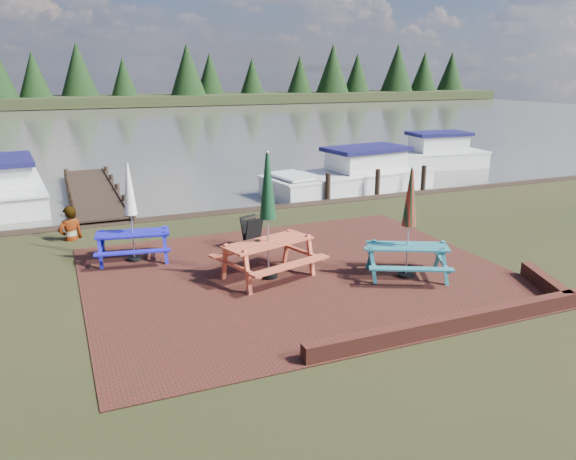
{
  "coord_description": "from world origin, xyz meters",
  "views": [
    {
      "loc": [
        -4.7,
        -9.63,
        4.37
      ],
      "look_at": [
        -0.17,
        1.16,
        1.0
      ],
      "focal_mm": 35.0,
      "sensor_mm": 36.0,
      "label": 1
    }
  ],
  "objects_px": {
    "chalkboard": "(252,233)",
    "person": "(68,207)",
    "picnic_table_blue": "(132,228)",
    "jetty": "(94,192)",
    "boat_far": "(427,157)",
    "boat_jetty": "(8,188)",
    "picnic_table_red": "(268,236)",
    "boat_near": "(352,177)",
    "picnic_table_teal": "(408,241)"
  },
  "relations": [
    {
      "from": "jetty",
      "to": "boat_near",
      "type": "xyz_separation_m",
      "value": [
        9.31,
        -2.25,
        0.24
      ]
    },
    {
      "from": "boat_far",
      "to": "person",
      "type": "bearing_deg",
      "value": 117.44
    },
    {
      "from": "picnic_table_blue",
      "to": "person",
      "type": "height_order",
      "value": "picnic_table_blue"
    },
    {
      "from": "boat_jetty",
      "to": "boat_far",
      "type": "height_order",
      "value": "boat_jetty"
    },
    {
      "from": "boat_far",
      "to": "jetty",
      "type": "bearing_deg",
      "value": 99.12
    },
    {
      "from": "picnic_table_teal",
      "to": "jetty",
      "type": "relative_size",
      "value": 0.26
    },
    {
      "from": "boat_jetty",
      "to": "picnic_table_teal",
      "type": "bearing_deg",
      "value": -59.46
    },
    {
      "from": "chalkboard",
      "to": "boat_far",
      "type": "xyz_separation_m",
      "value": [
        11.99,
        9.13,
        -0.07
      ]
    },
    {
      "from": "boat_jetty",
      "to": "person",
      "type": "height_order",
      "value": "person"
    },
    {
      "from": "picnic_table_blue",
      "to": "boat_near",
      "type": "xyz_separation_m",
      "value": [
        9.01,
        5.69,
        -0.46
      ]
    },
    {
      "from": "jetty",
      "to": "boat_far",
      "type": "distance_m",
      "value": 15.2
    },
    {
      "from": "picnic_table_red",
      "to": "chalkboard",
      "type": "bearing_deg",
      "value": 63.57
    },
    {
      "from": "chalkboard",
      "to": "picnic_table_blue",
      "type": "bearing_deg",
      "value": 153.84
    },
    {
      "from": "chalkboard",
      "to": "person",
      "type": "height_order",
      "value": "person"
    },
    {
      "from": "boat_near",
      "to": "picnic_table_red",
      "type": "bearing_deg",
      "value": 132.63
    },
    {
      "from": "boat_jetty",
      "to": "chalkboard",
      "type": "bearing_deg",
      "value": -60.14
    },
    {
      "from": "chalkboard",
      "to": "boat_jetty",
      "type": "bearing_deg",
      "value": 102.16
    },
    {
      "from": "picnic_table_red",
      "to": "chalkboard",
      "type": "distance_m",
      "value": 2.17
    },
    {
      "from": "boat_jetty",
      "to": "boat_far",
      "type": "distance_m",
      "value": 17.97
    },
    {
      "from": "picnic_table_teal",
      "to": "boat_near",
      "type": "relative_size",
      "value": 0.34
    },
    {
      "from": "jetty",
      "to": "boat_far",
      "type": "xyz_separation_m",
      "value": [
        15.17,
        1.0,
        0.24
      ]
    },
    {
      "from": "boat_near",
      "to": "person",
      "type": "bearing_deg",
      "value": 99.58
    },
    {
      "from": "picnic_table_teal",
      "to": "boat_far",
      "type": "xyz_separation_m",
      "value": [
        9.58,
        12.34,
        -0.48
      ]
    },
    {
      "from": "picnic_table_teal",
      "to": "boat_far",
      "type": "distance_m",
      "value": 15.63
    },
    {
      "from": "boat_jetty",
      "to": "jetty",
      "type": "bearing_deg",
      "value": -16.03
    },
    {
      "from": "chalkboard",
      "to": "boat_jetty",
      "type": "xyz_separation_m",
      "value": [
        -5.97,
        8.7,
        -0.06
      ]
    },
    {
      "from": "picnic_table_teal",
      "to": "boat_far",
      "type": "bearing_deg",
      "value": 78.26
    },
    {
      "from": "picnic_table_red",
      "to": "boat_far",
      "type": "relative_size",
      "value": 0.45
    },
    {
      "from": "picnic_table_teal",
      "to": "picnic_table_red",
      "type": "distance_m",
      "value": 2.99
    },
    {
      "from": "picnic_table_red",
      "to": "boat_near",
      "type": "height_order",
      "value": "picnic_table_red"
    },
    {
      "from": "picnic_table_teal",
      "to": "jetty",
      "type": "bearing_deg",
      "value": 142.29
    },
    {
      "from": "boat_far",
      "to": "person",
      "type": "distance_m",
      "value": 17.45
    },
    {
      "from": "picnic_table_teal",
      "to": "chalkboard",
      "type": "distance_m",
      "value": 4.04
    },
    {
      "from": "boat_jetty",
      "to": "boat_far",
      "type": "relative_size",
      "value": 1.08
    },
    {
      "from": "picnic_table_red",
      "to": "picnic_table_blue",
      "type": "xyz_separation_m",
      "value": [
        -2.52,
        2.27,
        -0.15
      ]
    },
    {
      "from": "boat_far",
      "to": "boat_jetty",
      "type": "bearing_deg",
      "value": 96.74
    },
    {
      "from": "picnic_table_blue",
      "to": "chalkboard",
      "type": "bearing_deg",
      "value": 5.67
    },
    {
      "from": "picnic_table_teal",
      "to": "boat_near",
      "type": "height_order",
      "value": "picnic_table_teal"
    },
    {
      "from": "boat_far",
      "to": "person",
      "type": "xyz_separation_m",
      "value": [
        -16.17,
        -6.56,
        0.55
      ]
    },
    {
      "from": "picnic_table_blue",
      "to": "boat_jetty",
      "type": "relative_size",
      "value": 0.35
    },
    {
      "from": "boat_far",
      "to": "picnic_table_blue",
      "type": "bearing_deg",
      "value": 126.39
    },
    {
      "from": "picnic_table_red",
      "to": "chalkboard",
      "type": "height_order",
      "value": "picnic_table_red"
    },
    {
      "from": "picnic_table_blue",
      "to": "boat_far",
      "type": "distance_m",
      "value": 17.35
    },
    {
      "from": "jetty",
      "to": "boat_near",
      "type": "height_order",
      "value": "boat_near"
    },
    {
      "from": "jetty",
      "to": "picnic_table_blue",
      "type": "bearing_deg",
      "value": -87.78
    },
    {
      "from": "picnic_table_red",
      "to": "chalkboard",
      "type": "relative_size",
      "value": 3.33
    },
    {
      "from": "boat_near",
      "to": "person",
      "type": "height_order",
      "value": "person"
    },
    {
      "from": "picnic_table_teal",
      "to": "picnic_table_red",
      "type": "bearing_deg",
      "value": -176.28
    },
    {
      "from": "picnic_table_red",
      "to": "jetty",
      "type": "distance_m",
      "value": 10.63
    },
    {
      "from": "picnic_table_teal",
      "to": "person",
      "type": "height_order",
      "value": "picnic_table_teal"
    }
  ]
}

